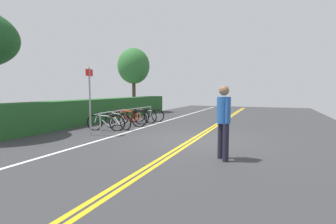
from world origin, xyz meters
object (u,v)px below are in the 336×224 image
Objects in this scene: bike_rack at (130,113)px; bicycle_4 at (141,116)px; bicycle_5 at (148,115)px; pedestrian at (224,117)px; bicycle_0 at (106,122)px; bicycle_2 at (128,118)px; bicycle_3 at (132,117)px; tree_mid at (134,66)px; sign_post_near at (90,95)px; bicycle_1 at (118,121)px.

bicycle_4 is at bearing -1.72° from bike_rack.
bike_rack reaches higher than bicycle_5.
bicycle_5 is 0.93× the size of pedestrian.
bike_rack is at bearing 49.49° from pedestrian.
bicycle_2 is (1.41, -0.20, 0.04)m from bicycle_0.
bicycle_3 is 0.35× the size of tree_mid.
bicycle_3 is (2.07, 0.00, 0.02)m from bicycle_0.
sign_post_near is (1.46, 5.01, 0.44)m from pedestrian.
sign_post_near is at bearing 179.86° from bicycle_2.
bicycle_2 is 2.81m from sign_post_near.
bicycle_3 is at bearing -151.45° from tree_mid.
bicycle_5 is (0.56, -0.12, -0.03)m from bicycle_4.
bicycle_1 is 0.81m from bicycle_2.
bicycle_0 is at bearing 175.65° from bike_rack.
sign_post_near is 0.52× the size of tree_mid.
bicycle_2 is at bearing -163.23° from bicycle_3.
sign_post_near is (-4.52, 0.09, 1.13)m from bicycle_5.
sign_post_near is at bearing -159.47° from tree_mid.
bike_rack is 2.65× the size of bicycle_1.
bicycle_4 is at bearing 1.53° from bicycle_2.
bicycle_2 is at bearing 50.97° from pedestrian.
bicycle_1 is at bearing -15.76° from bicycle_0.
pedestrian is at bearing -130.51° from bike_rack.
bike_rack is 2.55× the size of bicycle_4.
bicycle_1 is 1.48m from bicycle_3.
bicycle_2 is at bearing -178.47° from bicycle_4.
bike_rack is at bearing 1.24° from sign_post_near.
sign_post_near reaches higher than bike_rack.
bicycle_1 reaches higher than bicycle_5.
bicycle_2 is at bearing -7.97° from bicycle_0.
bicycle_1 is (0.60, -0.17, 0.02)m from bicycle_0.
bike_rack is 0.46m from bicycle_3.
bicycle_0 is 2.07m from bicycle_3.
bicycle_3 is at bearing 3.39° from sign_post_near.
bicycle_5 is 7.77m from pedestrian.
bicycle_2 is at bearing -1.96° from bicycle_1.
bicycle_2 is 8.15m from tree_mid.
bicycle_1 is at bearing 0.68° from sign_post_near.
bicycle_3 is at bearing 16.77° from bicycle_2.
pedestrian is (-5.42, -5.04, 0.66)m from bicycle_4.
sign_post_near is 10.12m from tree_mid.
bicycle_2 is (0.81, -0.03, 0.01)m from bicycle_1.
bicycle_4 is 7.05m from tree_mid.
tree_mid is at bearing 20.53° from sign_post_near.
sign_post_near is at bearing -179.57° from bicycle_4.
tree_mid reaches higher than bicycle_5.
bicycle_0 is 1.65m from sign_post_near.
bicycle_2 is (-0.28, -0.07, -0.21)m from bike_rack.
bike_rack is at bearing 178.28° from bicycle_4.
bicycle_3 is 0.72m from bicycle_4.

